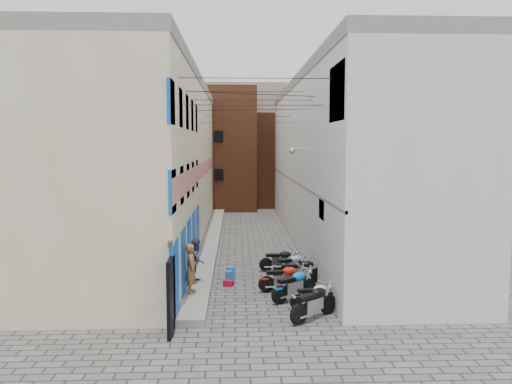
{
  "coord_description": "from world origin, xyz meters",
  "views": [
    {
      "loc": [
        -0.67,
        -14.25,
        5.38
      ],
      "look_at": [
        0.34,
        10.62,
        3.0
      ],
      "focal_mm": 35.0,
      "sensor_mm": 36.0,
      "label": 1
    }
  ],
  "objects": [
    {
      "name": "ground",
      "position": [
        0.0,
        0.0,
        0.0
      ],
      "size": [
        90.0,
        90.0,
        0.0
      ],
      "primitive_type": "plane",
      "color": "#52504D",
      "rests_on": "ground"
    },
    {
      "name": "plinth",
      "position": [
        -2.05,
        13.0,
        0.12
      ],
      "size": [
        0.9,
        26.0,
        0.25
      ],
      "primitive_type": "cube",
      "color": "gray",
      "rests_on": "ground"
    },
    {
      "name": "building_left",
      "position": [
        -4.98,
        12.95,
        4.5
      ],
      "size": [
        5.1,
        27.0,
        9.0
      ],
      "color": "beige",
      "rests_on": "ground"
    },
    {
      "name": "building_right",
      "position": [
        5.0,
        13.0,
        4.51
      ],
      "size": [
        5.94,
        26.0,
        9.0
      ],
      "color": "silver",
      "rests_on": "ground"
    },
    {
      "name": "building_far_brick_left",
      "position": [
        -2.0,
        28.0,
        5.0
      ],
      "size": [
        6.0,
        6.0,
        10.0
      ],
      "primitive_type": "cube",
      "color": "brown",
      "rests_on": "ground"
    },
    {
      "name": "building_far_brick_right",
      "position": [
        3.0,
        30.0,
        4.0
      ],
      "size": [
        5.0,
        6.0,
        8.0
      ],
      "primitive_type": "cube",
      "color": "brown",
      "rests_on": "ground"
    },
    {
      "name": "building_far_concrete",
      "position": [
        0.0,
        34.0,
        5.5
      ],
      "size": [
        8.0,
        5.0,
        11.0
      ],
      "primitive_type": "cube",
      "color": "gray",
      "rests_on": "ground"
    },
    {
      "name": "far_shopfront",
      "position": [
        0.0,
        25.2,
        1.2
      ],
      "size": [
        2.0,
        0.3,
        2.4
      ],
      "primitive_type": "cube",
      "color": "black",
      "rests_on": "ground"
    },
    {
      "name": "overhead_wires",
      "position": [
        0.0,
        7.64,
        7.12
      ],
      "size": [
        5.8,
        13.02,
        1.32
      ],
      "color": "black",
      "rests_on": "ground"
    },
    {
      "name": "motorcycle_a",
      "position": [
        1.72,
        0.63,
        0.58
      ],
      "size": [
        1.94,
        1.77,
        1.16
      ],
      "primitive_type": null,
      "rotation": [
        0.0,
        0.0,
        -0.87
      ],
      "color": "black",
      "rests_on": "ground"
    },
    {
      "name": "motorcycle_b",
      "position": [
        1.9,
        1.55,
        0.49
      ],
      "size": [
        1.75,
        0.81,
        0.98
      ],
      "primitive_type": null,
      "rotation": [
        0.0,
        0.0,
        -1.4
      ],
      "color": "silver",
      "rests_on": "ground"
    },
    {
      "name": "motorcycle_c",
      "position": [
        1.34,
        2.56,
        0.58
      ],
      "size": [
        1.99,
        1.72,
        1.17
      ],
      "primitive_type": null,
      "rotation": [
        0.0,
        0.0,
        -0.92
      ],
      "color": "blue",
      "rests_on": "ground"
    },
    {
      "name": "motorcycle_d",
      "position": [
        1.08,
        3.58,
        0.55
      ],
      "size": [
        1.98,
        0.88,
        1.11
      ],
      "primitive_type": null,
      "rotation": [
        0.0,
        0.0,
        -1.42
      ],
      "color": "#A41D0B",
      "rests_on": "ground"
    },
    {
      "name": "motorcycle_e",
      "position": [
        1.9,
        4.64,
        0.53
      ],
      "size": [
        1.91,
        0.85,
        1.07
      ],
      "primitive_type": null,
      "rotation": [
        0.0,
        0.0,
        -1.42
      ],
      "color": "black",
      "rests_on": "ground"
    },
    {
      "name": "motorcycle_f",
      "position": [
        1.61,
        5.75,
        0.5
      ],
      "size": [
        1.81,
        1.23,
        1.01
      ],
      "primitive_type": null,
      "rotation": [
        0.0,
        0.0,
        -1.14
      ],
      "color": "#A6A5AA",
      "rests_on": "ground"
    },
    {
      "name": "motorcycle_g",
      "position": [
        1.22,
        6.5,
        0.53
      ],
      "size": [
        1.84,
        0.61,
        1.06
      ],
      "primitive_type": null,
      "rotation": [
        0.0,
        0.0,
        -1.55
      ],
      "color": "black",
      "rests_on": "ground"
    },
    {
      "name": "person_a",
      "position": [
        -2.22,
        2.66,
        1.12
      ],
      "size": [
        0.48,
        0.68,
        1.74
      ],
      "primitive_type": "imported",
      "rotation": [
        0.0,
        0.0,
        1.68
      ],
      "color": "#925D35",
      "rests_on": "plinth"
    },
    {
      "name": "person_b",
      "position": [
        -2.16,
        4.13,
        1.06
      ],
      "size": [
        0.68,
        0.84,
        1.62
      ],
      "primitive_type": "imported",
      "rotation": [
        0.0,
        0.0,
        1.48
      ],
      "color": "#3A3956",
      "rests_on": "plinth"
    },
    {
      "name": "water_jug_near",
      "position": [
        -0.95,
        4.78,
        0.24
      ],
      "size": [
        0.36,
        0.36,
        0.47
      ],
      "primitive_type": "cylinder",
      "rotation": [
        0.0,
        0.0,
        0.2
      ],
      "color": "blue",
      "rests_on": "ground"
    },
    {
      "name": "water_jug_far",
      "position": [
        -0.89,
        5.22,
        0.27
      ],
      "size": [
        0.39,
        0.39,
        0.54
      ],
      "primitive_type": "cylinder",
      "rotation": [
        0.0,
        0.0,
        0.13
      ],
      "color": "#2A83D2",
      "rests_on": "ground"
    },
    {
      "name": "red_crate",
      "position": [
        -0.97,
        4.36,
        0.11
      ],
      "size": [
        0.43,
        0.38,
        0.23
      ],
      "primitive_type": "cube",
      "rotation": [
        0.0,
        0.0,
        -0.33
      ],
      "color": "#A80C28",
      "rests_on": "ground"
    }
  ]
}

